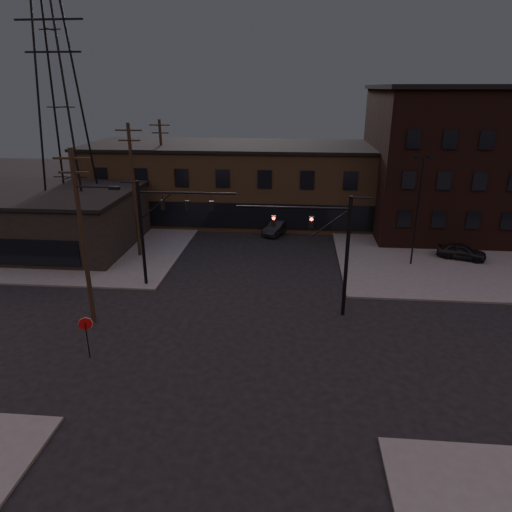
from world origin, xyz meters
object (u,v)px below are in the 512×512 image
Objects in this scene: parked_car_lot_b at (455,235)px; car_crossing at (278,227)px; traffic_signal_near at (329,244)px; traffic_signal_far at (158,222)px; parked_car_lot_a at (462,251)px; stop_sign at (86,328)px.

car_crossing is (-17.22, 1.31, -0.04)m from parked_car_lot_b.
traffic_signal_far is at bearing 163.83° from traffic_signal_near.
car_crossing is at bearing 89.08° from parked_car_lot_a.
traffic_signal_far is 16.58m from car_crossing.
traffic_signal_near is 1.88× the size of car_crossing.
car_crossing is at bearing 59.71° from traffic_signal_far.
parked_car_lot_b is at bearing 50.45° from traffic_signal_near.
traffic_signal_near is 3.23× the size of stop_sign.
parked_car_lot_a reaches higher than car_crossing.
traffic_signal_near is 1.00× the size of traffic_signal_far.
parked_car_lot_a is at bearing 42.35° from traffic_signal_near.
car_crossing reaches higher than parked_car_lot_b.
stop_sign is at bearing 144.44° from parked_car_lot_a.
parked_car_lot_b is at bearing 8.45° from parked_car_lot_a.
parked_car_lot_b is (25.30, 12.51, -4.28)m from traffic_signal_far.
parked_car_lot_a is at bearing 17.48° from traffic_signal_far.
traffic_signal_far is 1.98× the size of parked_car_lot_b.
traffic_signal_far is 10.55m from stop_sign.
car_crossing is (-16.24, 6.17, -0.12)m from parked_car_lot_a.
stop_sign is 0.58× the size of car_crossing.
car_crossing is at bearing 87.50° from parked_car_lot_b.
stop_sign reaches higher than car_crossing.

